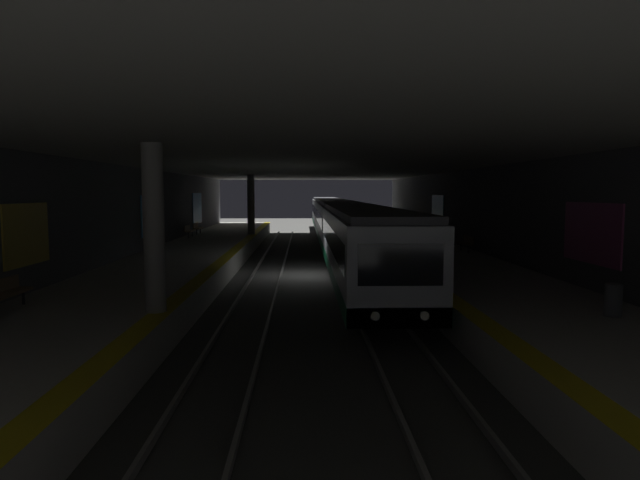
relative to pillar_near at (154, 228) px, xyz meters
name	(u,v)px	position (x,y,z in m)	size (l,w,h in m)	color
ground_plane	(310,275)	(12.94, -4.35, -3.33)	(120.00, 120.00, 0.00)	#42423F
track_left	(352,274)	(12.94, -6.55, -3.25)	(60.00, 1.53, 0.16)	gray
track_right	(267,274)	(12.94, -2.15, -3.25)	(60.00, 1.53, 0.16)	gray
platform_left	(436,265)	(12.94, -10.90, -2.80)	(60.00, 5.30, 1.06)	beige
platform_right	(182,266)	(12.94, 2.20, -2.80)	(60.00, 5.30, 1.06)	beige
wall_left	(492,221)	(12.94, -13.80, -0.52)	(60.00, 0.56, 5.60)	#56565B
wall_right	(124,222)	(12.99, 5.10, -0.52)	(60.00, 0.56, 5.60)	#56565B
ceiling_slab	(310,162)	(12.94, -4.35, 2.47)	(60.00, 19.40, 0.40)	#ADAAA3
pillar_near	(154,228)	(0.00, 0.00, 0.00)	(0.56, 0.56, 4.55)	gray
pillar_far	(251,205)	(26.81, 0.00, 0.00)	(0.56, 0.56, 4.55)	gray
metro_train	(337,222)	(26.06, -6.55, -1.30)	(53.62, 2.83, 3.49)	#B7BCC6
bench_left_near	(466,242)	(14.32, -12.88, -1.75)	(1.70, 0.47, 0.86)	#262628
bench_left_mid	(411,225)	(29.30, -12.88, -1.75)	(1.70, 0.47, 0.86)	#262628
bench_right_near	(7,291)	(0.39, 4.18, -1.75)	(1.70, 0.47, 0.86)	#262628
bench_right_mid	(189,230)	(24.12, 4.18, -1.75)	(1.70, 0.47, 0.86)	#262628
bench_right_far	(197,227)	(27.17, 4.18, -1.75)	(1.70, 0.47, 0.86)	#262628
person_waiting_near	(422,231)	(18.68, -11.45, -1.45)	(0.60, 0.22, 1.54)	#292929
person_walking_mid	(409,234)	(15.17, -9.91, -1.34)	(0.60, 0.23, 1.71)	black
person_standing_far	(385,227)	(21.48, -9.50, -1.37)	(0.60, 0.23, 1.66)	#292929
person_boarding	(399,225)	(22.92, -10.76, -1.32)	(0.60, 0.24, 1.74)	black
trash_bin	(613,300)	(-0.88, -12.15, -1.85)	(0.44, 0.44, 0.85)	#595B5E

